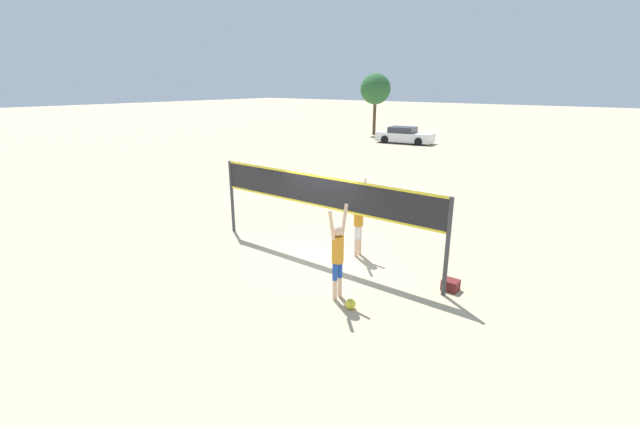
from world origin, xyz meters
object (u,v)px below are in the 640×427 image
at_px(player_spiker, 338,251).
at_px(player_blocker, 359,216).
at_px(parked_car_near, 404,136).
at_px(volleyball, 350,304).
at_px(tree_left_cluster, 375,89).
at_px(gear_bag, 451,285).
at_px(volleyball_net, 320,198).

height_order(player_spiker, player_blocker, player_blocker).
distance_m(player_blocker, parked_car_near, 25.53).
bearing_deg(volleyball, tree_left_cluster, 120.28).
bearing_deg(parked_car_near, gear_bag, -69.00).
distance_m(volleyball_net, tree_left_cluster, 31.63).
bearing_deg(player_blocker, tree_left_cluster, -149.73).
xyz_separation_m(player_spiker, volleyball, (0.54, -0.23, -1.08)).
bearing_deg(tree_left_cluster, player_blocker, -59.73).
bearing_deg(player_spiker, gear_bag, -43.75).
distance_m(gear_bag, parked_car_near, 27.32).
bearing_deg(player_blocker, player_spiker, 22.97).
relative_size(volleyball_net, parked_car_near, 1.56).
bearing_deg(player_spiker, volleyball_net, 47.35).
height_order(volleyball_net, parked_car_near, volleyball_net).
distance_m(volleyball_net, player_blocker, 1.27).
distance_m(volleyball_net, parked_car_near, 25.99).
bearing_deg(gear_bag, volleyball_net, -174.78).
xyz_separation_m(player_blocker, gear_bag, (3.03, -0.46, -1.08)).
bearing_deg(tree_left_cluster, parked_car_near, -35.21).
height_order(player_blocker, gear_bag, player_blocker).
xyz_separation_m(volleyball_net, gear_bag, (3.82, 0.35, -1.66)).
bearing_deg(player_spiker, player_blocker, 22.97).
bearing_deg(volleyball, player_spiker, 156.88).
bearing_deg(volleyball, parked_car_near, 114.97).
height_order(player_spiker, tree_left_cluster, tree_left_cluster).
relative_size(player_spiker, volleyball, 9.53).
bearing_deg(tree_left_cluster, volleyball_net, -61.70).
xyz_separation_m(gear_bag, parked_car_near, (-13.54, 23.72, 0.48)).
height_order(player_spiker, volleyball, player_spiker).
bearing_deg(parked_car_near, player_spiker, -74.53).
xyz_separation_m(gear_bag, tree_left_cluster, (-18.76, 27.41, 4.18)).
distance_m(parked_car_near, tree_left_cluster, 7.39).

